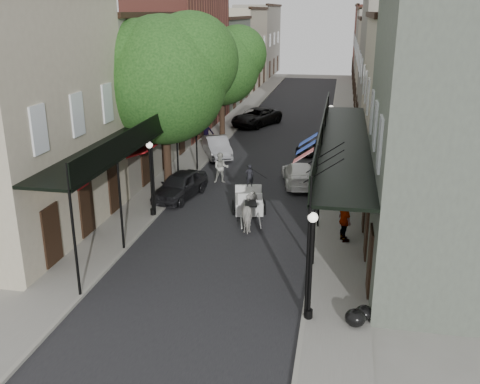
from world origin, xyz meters
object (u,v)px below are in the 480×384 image
at_px(carriage, 249,191).
at_px(pedestrian_sidewalk_right, 345,220).
at_px(lamppost_right_near, 311,265).
at_px(horse, 251,212).
at_px(tree_near, 172,75).
at_px(tree_far, 226,63).
at_px(car_left_far, 256,117).
at_px(pedestrian_walking, 221,168).
at_px(car_right_far, 312,145).
at_px(lamppost_left, 151,177).
at_px(car_left_mid, 217,147).
at_px(pedestrian_sidewalk_left, 206,131).
at_px(car_right_near, 300,174).
at_px(car_left_near, 180,185).
at_px(lamppost_right_far, 330,132).

bearing_deg(carriage, pedestrian_sidewalk_right, -46.97).
xyz_separation_m(lamppost_right_near, horse, (-3.20, 7.43, -1.25)).
relative_size(tree_near, pedestrian_sidewalk_right, 4.97).
distance_m(tree_far, car_left_far, 7.18).
height_order(pedestrian_walking, car_right_far, pedestrian_walking).
distance_m(lamppost_right_near, car_right_far, 22.08).
distance_m(lamppost_left, car_left_mid, 11.94).
height_order(tree_far, pedestrian_sidewalk_right, tree_far).
height_order(tree_far, pedestrian_sidewalk_left, tree_far).
height_order(carriage, car_left_far, carriage).
bearing_deg(car_left_far, car_left_mid, -70.81).
distance_m(horse, pedestrian_walking, 7.21).
bearing_deg(lamppost_right_near, pedestrian_sidewalk_right, 80.34).
height_order(lamppost_left, car_right_far, lamppost_left).
bearing_deg(car_right_near, carriage, 54.11).
relative_size(horse, pedestrian_walking, 1.03).
relative_size(lamppost_left, carriage, 1.38).
xyz_separation_m(tree_far, lamppost_right_near, (8.35, -26.18, -3.79)).
xyz_separation_m(tree_far, car_right_far, (7.10, -4.18, -5.25)).
bearing_deg(car_left_near, tree_near, 128.12).
xyz_separation_m(tree_near, lamppost_left, (0.10, -4.18, -4.44)).
relative_size(lamppost_right_near, lamppost_right_far, 1.00).
xyz_separation_m(lamppost_right_near, pedestrian_sidewalk_left, (-9.27, 22.96, -0.98)).
height_order(pedestrian_sidewalk_right, car_left_mid, pedestrian_sidewalk_right).
bearing_deg(pedestrian_walking, horse, -79.95).
xyz_separation_m(tree_far, pedestrian_sidewalk_right, (9.45, -19.67, -4.75)).
xyz_separation_m(car_left_near, car_right_near, (6.20, 3.56, -0.06)).
bearing_deg(lamppost_right_far, tree_far, 143.49).
bearing_deg(lamppost_right_far, car_right_near, -105.42).
bearing_deg(pedestrian_walking, pedestrian_sidewalk_right, -59.91).
xyz_separation_m(car_left_mid, car_right_far, (6.45, 2.15, -0.11)).
relative_size(pedestrian_sidewalk_right, car_left_near, 0.46).
bearing_deg(car_right_far, car_left_near, 76.55).
height_order(lamppost_right_far, carriage, lamppost_right_far).
height_order(pedestrian_sidewalk_right, car_right_near, pedestrian_sidewalk_right).
distance_m(lamppost_right_near, lamppost_right_far, 20.00).
relative_size(carriage, pedestrian_walking, 1.46).
distance_m(pedestrian_sidewalk_left, car_left_mid, 3.50).
height_order(car_left_far, car_right_far, car_left_far).
height_order(lamppost_right_near, car_left_mid, lamppost_right_near).
xyz_separation_m(lamppost_right_far, pedestrian_sidewalk_left, (-9.27, 2.96, -0.98)).
bearing_deg(car_left_mid, car_left_near, -113.21).
xyz_separation_m(lamppost_right_near, pedestrian_walking, (-6.10, 14.03, -1.13)).
distance_m(lamppost_right_near, car_left_far, 31.72).
xyz_separation_m(pedestrian_walking, car_right_far, (4.86, 7.97, -0.33)).
bearing_deg(lamppost_left, car_left_near, 80.54).
height_order(lamppost_right_far, pedestrian_sidewalk_right, lamppost_right_far).
bearing_deg(car_left_far, car_left_near, -68.56).
distance_m(pedestrian_sidewalk_left, car_right_near, 11.45).
xyz_separation_m(horse, pedestrian_walking, (-2.90, 6.60, 0.12)).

